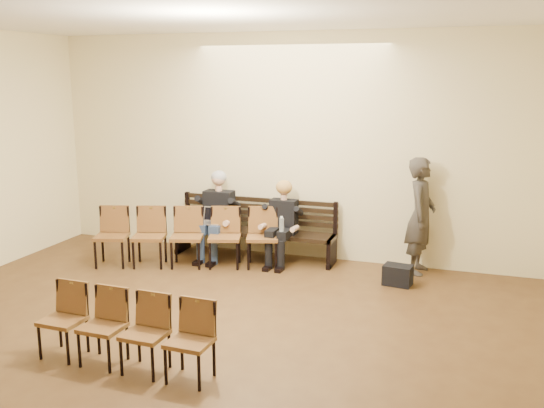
% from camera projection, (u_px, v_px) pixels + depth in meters
% --- Properties ---
extents(room_walls, '(8.02, 10.01, 3.51)m').
position_uv_depth(room_walls, '(153.00, 111.00, 5.38)').
color(room_walls, beige).
rests_on(room_walls, ground).
extents(bench, '(2.60, 0.90, 0.45)m').
position_uv_depth(bench, '(254.00, 244.00, 9.60)').
color(bench, black).
rests_on(bench, ground).
extents(seated_man, '(0.57, 0.79, 1.37)m').
position_uv_depth(seated_man, '(217.00, 215.00, 9.57)').
color(seated_man, black).
rests_on(seated_man, ground).
extents(seated_woman, '(0.50, 0.69, 1.17)m').
position_uv_depth(seated_woman, '(282.00, 226.00, 9.25)').
color(seated_woman, black).
rests_on(seated_woman, ground).
extents(laptop, '(0.35, 0.28, 0.25)m').
position_uv_depth(laptop, '(210.00, 225.00, 9.39)').
color(laptop, silver).
rests_on(laptop, bench).
extents(water_bottle, '(0.08, 0.08, 0.23)m').
position_uv_depth(water_bottle, '(282.00, 232.00, 8.99)').
color(water_bottle, silver).
rests_on(water_bottle, bench).
extents(bag, '(0.41, 0.31, 0.28)m').
position_uv_depth(bag, '(398.00, 275.00, 8.37)').
color(bag, black).
rests_on(bag, ground).
extents(passerby, '(0.53, 0.75, 1.96)m').
position_uv_depth(passerby, '(421.00, 207.00, 8.73)').
color(passerby, '#34302B').
rests_on(passerby, ground).
extents(chair_row_front, '(2.78, 1.29, 0.90)m').
position_uv_depth(chair_row_front, '(187.00, 237.00, 9.14)').
color(chair_row_front, brown).
rests_on(chair_row_front, ground).
extents(chair_row_back, '(1.88, 0.47, 0.77)m').
position_uv_depth(chair_row_back, '(123.00, 331.00, 5.96)').
color(chair_row_back, brown).
rests_on(chair_row_back, ground).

